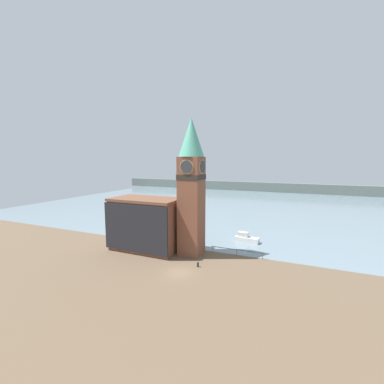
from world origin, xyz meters
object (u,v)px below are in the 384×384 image
at_px(clock_tower, 191,183).
at_px(boat_near, 246,238).
at_px(pier_building, 146,224).
at_px(mooring_bollard_near, 198,264).

bearing_deg(clock_tower, boat_near, 54.52).
distance_m(clock_tower, boat_near, 18.07).
relative_size(pier_building, boat_near, 2.64).
distance_m(boat_near, mooring_bollard_near, 16.41).
xyz_separation_m(clock_tower, mooring_bollard_near, (3.29, -4.93, -12.49)).
height_order(boat_near, mooring_bollard_near, boat_near).
relative_size(clock_tower, pier_building, 1.83).
distance_m(pier_building, mooring_bollard_near, 13.66).
height_order(clock_tower, boat_near, clock_tower).
height_order(pier_building, mooring_bollard_near, pier_building).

